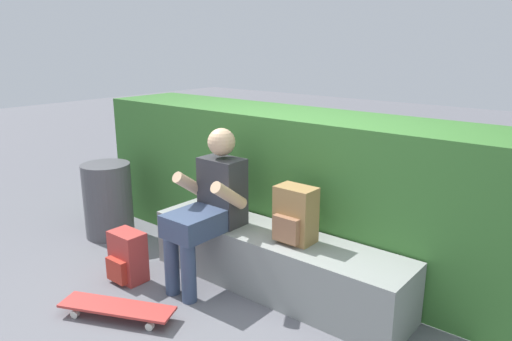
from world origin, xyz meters
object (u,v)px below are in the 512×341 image
object	(u,v)px
backpack_on_bench	(295,215)
backpack_on_ground	(127,257)
person_skater	(209,203)
bench_main	(274,261)
skateboard_near_person	(117,308)
trash_bin	(108,200)

from	to	relation	value
backpack_on_bench	backpack_on_ground	bearing A→B (deg)	-152.07
person_skater	backpack_on_ground	size ratio (longest dim) A/B	2.99
bench_main	skateboard_near_person	world-z (taller)	bench_main
skateboard_near_person	backpack_on_bench	bearing A→B (deg)	52.11
bench_main	skateboard_near_person	xyz separation A→B (m)	(-0.58, -0.99, -0.15)
backpack_on_bench	backpack_on_ground	size ratio (longest dim) A/B	1.00
bench_main	backpack_on_ground	xyz separation A→B (m)	(-0.97, -0.62, -0.03)
backpack_on_bench	bench_main	bearing A→B (deg)	177.12
bench_main	trash_bin	distance (m)	1.87
bench_main	backpack_on_bench	bearing A→B (deg)	-2.88
skateboard_near_person	backpack_on_bench	world-z (taller)	backpack_on_bench
trash_bin	skateboard_near_person	bearing A→B (deg)	-32.47
backpack_on_bench	trash_bin	size ratio (longest dim) A/B	0.56
backpack_on_ground	trash_bin	bearing A→B (deg)	153.70
person_skater	skateboard_near_person	distance (m)	0.97
backpack_on_bench	trash_bin	bearing A→B (deg)	-175.27
backpack_on_bench	backpack_on_ground	world-z (taller)	backpack_on_bench
skateboard_near_person	backpack_on_ground	world-z (taller)	backpack_on_ground
skateboard_near_person	trash_bin	bearing A→B (deg)	147.53
bench_main	skateboard_near_person	size ratio (longest dim) A/B	2.59
bench_main	trash_bin	size ratio (longest dim) A/B	2.95
person_skater	backpack_on_bench	world-z (taller)	person_skater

